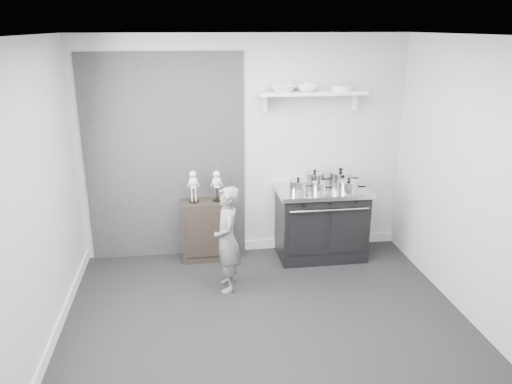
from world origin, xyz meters
TOP-DOWN VIEW (x-y plane):
  - ground at (0.00, 0.00)m, footprint 4.00×4.00m
  - room_shell at (-0.09, 0.15)m, footprint 4.02×3.62m
  - wall_shelf at (0.80, 1.68)m, footprint 1.30×0.26m
  - stove at (0.92, 1.48)m, footprint 1.11×0.70m
  - side_cabinet at (-0.51, 1.61)m, footprint 0.58×0.34m
  - child at (-0.31, 0.80)m, footprint 0.29×0.43m
  - pot_front_left at (0.60, 1.40)m, footprint 0.31×0.22m
  - pot_back_left at (0.85, 1.62)m, footprint 0.32×0.24m
  - pot_back_right at (1.18, 1.60)m, footprint 0.38×0.29m
  - pot_front_right at (1.18, 1.29)m, footprint 0.33×0.24m
  - pot_front_center at (0.83, 1.33)m, footprint 0.26×0.17m
  - skeleton_full at (-0.64, 1.61)m, footprint 0.13×0.08m
  - skeleton_torso at (-0.36, 1.61)m, footprint 0.12×0.08m
  - bowl_large at (0.44, 1.67)m, footprint 0.32×0.32m
  - bowl_small at (0.73, 1.67)m, footprint 0.26×0.26m
  - plate_stack at (1.16, 1.67)m, footprint 0.25×0.25m

SIDE VIEW (x-z plane):
  - ground at x=0.00m, z-range 0.00..0.00m
  - side_cabinet at x=-0.51m, z-range 0.00..0.75m
  - stove at x=0.92m, z-range 0.00..0.90m
  - child at x=-0.31m, z-range 0.00..1.18m
  - pot_front_center at x=0.83m, z-range 0.88..1.04m
  - pot_front_right at x=1.18m, z-range 0.87..1.06m
  - pot_front_left at x=0.60m, z-range 0.88..1.05m
  - skeleton_torso at x=-0.36m, z-range 0.75..1.19m
  - pot_back_left at x=0.85m, z-range 0.87..1.08m
  - skeleton_full at x=-0.64m, z-range 0.75..1.20m
  - pot_back_right at x=1.18m, z-range 0.87..1.09m
  - room_shell at x=-0.09m, z-range 0.28..2.99m
  - wall_shelf at x=0.80m, z-range 1.89..2.13m
  - plate_stack at x=1.16m, z-range 2.04..2.10m
  - bowl_large at x=0.44m, z-range 2.04..2.12m
  - bowl_small at x=0.73m, z-range 2.04..2.12m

